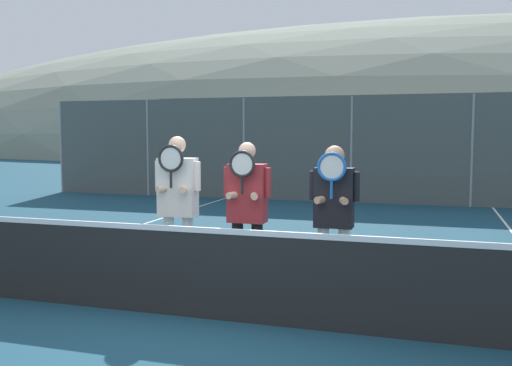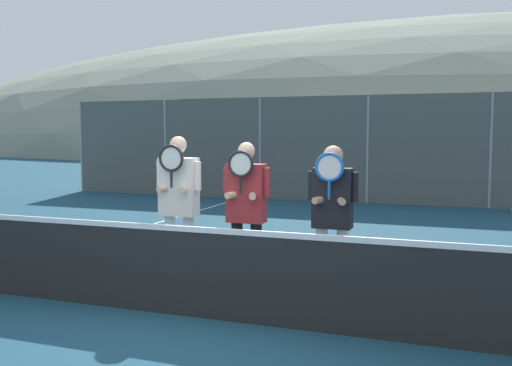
{
  "view_description": "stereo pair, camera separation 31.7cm",
  "coord_description": "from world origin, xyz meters",
  "views": [
    {
      "loc": [
        2.06,
        -5.17,
        1.86
      ],
      "look_at": [
        0.11,
        1.13,
        1.27
      ],
      "focal_mm": 40.0,
      "sensor_mm": 36.0,
      "label": 1
    },
    {
      "loc": [
        2.36,
        -5.07,
        1.86
      ],
      "look_at": [
        0.11,
        1.13,
        1.27
      ],
      "focal_mm": 40.0,
      "sensor_mm": 36.0,
      "label": 2
    }
  ],
  "objects": [
    {
      "name": "ground_plane",
      "position": [
        0.0,
        0.0,
        0.0
      ],
      "size": [
        120.0,
        120.0,
        0.0
      ],
      "primitive_type": "plane",
      "color": "navy"
    },
    {
      "name": "hill_distant",
      "position": [
        0.0,
        61.1,
        0.0
      ],
      "size": [
        131.28,
        72.94,
        25.53
      ],
      "color": "gray",
      "rests_on": "ground_plane"
    },
    {
      "name": "clubhouse_building",
      "position": [
        0.04,
        17.84,
        1.61
      ],
      "size": [
        16.39,
        5.5,
        3.17
      ],
      "color": "beige",
      "rests_on": "ground_plane"
    },
    {
      "name": "fence_back",
      "position": [
        -0.0,
        10.0,
        1.41
      ],
      "size": [
        18.06,
        0.06,
        2.82
      ],
      "color": "gray",
      "rests_on": "ground_plane"
    },
    {
      "name": "tennis_net",
      "position": [
        0.0,
        0.0,
        0.48
      ],
      "size": [
        9.49,
        0.09,
        1.02
      ],
      "color": "gray",
      "rests_on": "ground_plane"
    },
    {
      "name": "court_line_left_sideline",
      "position": [
        -3.53,
        3.0,
        0.0
      ],
      "size": [
        0.05,
        16.0,
        0.01
      ],
      "primitive_type": "cube",
      "color": "white",
      "rests_on": "ground_plane"
    },
    {
      "name": "player_leftmost",
      "position": [
        -0.81,
        0.95,
        1.07
      ],
      "size": [
        0.58,
        0.34,
        1.82
      ],
      "color": "white",
      "rests_on": "ground_plane"
    },
    {
      "name": "player_center_left",
      "position": [
        0.06,
        0.93,
        1.03
      ],
      "size": [
        0.56,
        0.34,
        1.75
      ],
      "color": "black",
      "rests_on": "ground_plane"
    },
    {
      "name": "player_center_right",
      "position": [
        1.05,
        0.97,
        1.02
      ],
      "size": [
        0.55,
        0.34,
        1.72
      ],
      "color": "white",
      "rests_on": "ground_plane"
    },
    {
      "name": "car_far_left",
      "position": [
        -5.13,
        12.6,
        0.9
      ],
      "size": [
        4.32,
        1.99,
        1.77
      ],
      "color": "navy",
      "rests_on": "ground_plane"
    },
    {
      "name": "car_left_of_center",
      "position": [
        -0.15,
        12.67,
        0.93
      ],
      "size": [
        4.51,
        2.08,
        1.83
      ],
      "color": "#B2B7BC",
      "rests_on": "ground_plane"
    }
  ]
}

